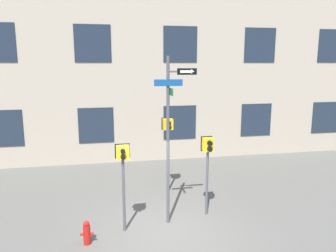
{
  "coord_description": "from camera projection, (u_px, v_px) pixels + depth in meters",
  "views": [
    {
      "loc": [
        -1.52,
        -8.36,
        4.71
      ],
      "look_at": [
        0.19,
        0.58,
        2.95
      ],
      "focal_mm": 35.0,
      "sensor_mm": 36.0,
      "label": 1
    }
  ],
  "objects": [
    {
      "name": "street_sign_pole",
      "position": [
        170.0,
        129.0,
        9.3
      ],
      "size": [
        1.22,
        0.76,
        4.9
      ],
      "color": "#4C4C51",
      "rests_on": "ground_plane"
    },
    {
      "name": "pedestrian_signal_left",
      "position": [
        123.0,
        164.0,
        8.98
      ],
      "size": [
        0.41,
        0.4,
        2.52
      ],
      "color": "#4C4C51",
      "rests_on": "ground_plane"
    },
    {
      "name": "building_facade",
      "position": [
        137.0,
        44.0,
        15.2
      ],
      "size": [
        24.0,
        0.63,
        11.13
      ],
      "color": "tan",
      "rests_on": "ground_plane"
    },
    {
      "name": "pedestrian_signal_right",
      "position": [
        208.0,
        154.0,
        10.0
      ],
      "size": [
        0.36,
        0.4,
        2.5
      ],
      "color": "#4C4C51",
      "rests_on": "ground_plane"
    },
    {
      "name": "pedestrian_signal_across",
      "position": [
        168.0,
        134.0,
        11.74
      ],
      "size": [
        0.41,
        0.4,
        2.78
      ],
      "color": "#4C4C51",
      "rests_on": "ground_plane"
    },
    {
      "name": "fire_hydrant",
      "position": [
        87.0,
        233.0,
        8.59
      ],
      "size": [
        0.35,
        0.19,
        0.66
      ],
      "color": "red",
      "rests_on": "ground_plane"
    },
    {
      "name": "ground_plane",
      "position": [
        165.0,
        232.0,
        9.24
      ],
      "size": [
        60.0,
        60.0,
        0.0
      ],
      "primitive_type": "plane",
      "color": "#595651"
    }
  ]
}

